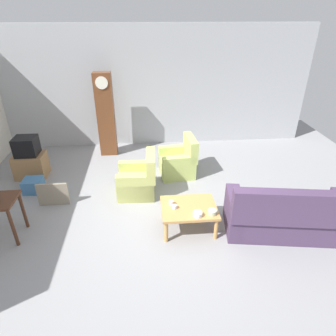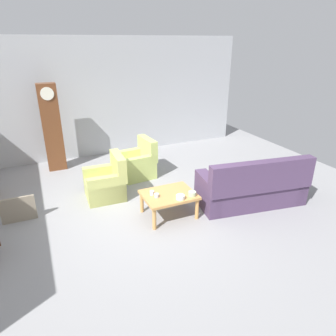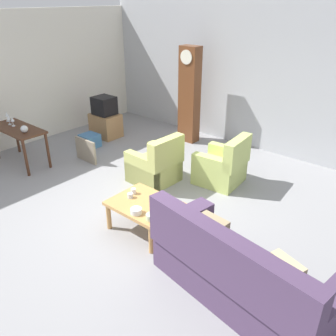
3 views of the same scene
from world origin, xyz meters
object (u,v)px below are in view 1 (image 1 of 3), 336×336
object	(u,v)px
coffee_table_wood	(189,210)
storage_box_blue	(33,185)
armchair_olive_near	(139,181)
grandfather_clock	(106,115)
framed_picture_leaning	(53,194)
bowl_white_stacked	(198,214)
armchair_olive_far	(179,162)
tv_crt	(26,146)
tv_stand_cabinet	(31,165)
couch_floral	(289,217)
cup_white_porcelain	(171,203)
bowl_shallow_green	(212,212)
cup_blue_rimmed	(174,207)

from	to	relation	value
coffee_table_wood	storage_box_blue	world-z (taller)	coffee_table_wood
armchair_olive_near	grandfather_clock	xyz separation A→B (m)	(-0.81, 2.04, 0.78)
grandfather_clock	framed_picture_leaning	size ratio (longest dim) A/B	3.59
bowl_white_stacked	coffee_table_wood	bearing A→B (deg)	111.00
armchair_olive_far	tv_crt	size ratio (longest dim) A/B	1.92
armchair_olive_near	tv_stand_cabinet	size ratio (longest dim) A/B	1.35
couch_floral	cup_white_porcelain	xyz separation A→B (m)	(-2.00, 0.37, 0.15)
storage_box_blue	couch_floral	bearing A→B (deg)	-19.93
grandfather_clock	storage_box_blue	bearing A→B (deg)	-129.35
armchair_olive_far	bowl_white_stacked	bearing A→B (deg)	-88.87
couch_floral	bowl_shallow_green	bearing A→B (deg)	177.93
couch_floral	bowl_shallow_green	distance (m)	1.35
couch_floral	grandfather_clock	size ratio (longest dim) A/B	1.02
grandfather_clock	storage_box_blue	size ratio (longest dim) A/B	5.59
storage_box_blue	cup_blue_rimmed	size ratio (longest dim) A/B	4.85
grandfather_clock	tv_stand_cabinet	xyz separation A→B (m)	(-1.70, -1.09, -0.80)
cup_white_porcelain	armchair_olive_far	bearing A→B (deg)	79.05
tv_stand_cabinet	framed_picture_leaning	bearing A→B (deg)	-56.78
couch_floral	tv_stand_cabinet	size ratio (longest dim) A/B	3.25
couch_floral	framed_picture_leaning	bearing A→B (deg)	164.13
grandfather_clock	framed_picture_leaning	world-z (taller)	grandfather_clock
framed_picture_leaning	grandfather_clock	bearing A→B (deg)	68.99
cup_blue_rimmed	bowl_white_stacked	bearing A→B (deg)	-33.29
armchair_olive_far	tv_stand_cabinet	size ratio (longest dim) A/B	1.35
framed_picture_leaning	cup_blue_rimmed	bearing A→B (deg)	-22.43
tv_crt	grandfather_clock	bearing A→B (deg)	32.76
tv_stand_cabinet	bowl_shallow_green	bearing A→B (deg)	-32.62
bowl_white_stacked	bowl_shallow_green	xyz separation A→B (m)	(0.25, 0.03, 0.00)
cup_white_porcelain	tv_stand_cabinet	bearing A→B (deg)	146.06
armchair_olive_far	coffee_table_wood	size ratio (longest dim) A/B	0.96
tv_stand_cabinet	storage_box_blue	xyz separation A→B (m)	(0.24, -0.69, -0.13)
armchair_olive_far	framed_picture_leaning	size ratio (longest dim) A/B	1.53
armchair_olive_far	couch_floral	bearing A→B (deg)	-53.96
couch_floral	grandfather_clock	distance (m)	4.95
tv_stand_cabinet	tv_crt	xyz separation A→B (m)	(0.00, 0.00, 0.49)
couch_floral	tv_crt	world-z (taller)	couch_floral
bowl_white_stacked	grandfather_clock	bearing A→B (deg)	117.06
armchair_olive_near	tv_stand_cabinet	xyz separation A→B (m)	(-2.50, 0.95, -0.03)
coffee_table_wood	grandfather_clock	bearing A→B (deg)	117.54
cup_white_porcelain	cup_blue_rimmed	distance (m)	0.12
grandfather_clock	cup_blue_rimmed	size ratio (longest dim) A/B	27.07
coffee_table_wood	cup_white_porcelain	distance (m)	0.33
couch_floral	coffee_table_wood	bearing A→B (deg)	170.36
armchair_olive_near	tv_crt	xyz separation A→B (m)	(-2.50, 0.95, 0.46)
framed_picture_leaning	bowl_shallow_green	world-z (taller)	bowl_shallow_green
tv_stand_cabinet	storage_box_blue	distance (m)	0.74
bowl_white_stacked	storage_box_blue	bearing A→B (deg)	151.89
tv_stand_cabinet	bowl_shallow_green	size ratio (longest dim) A/B	4.62
grandfather_clock	cup_blue_rimmed	world-z (taller)	grandfather_clock
armchair_olive_near	bowl_white_stacked	xyz separation A→B (m)	(0.99, -1.47, 0.19)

